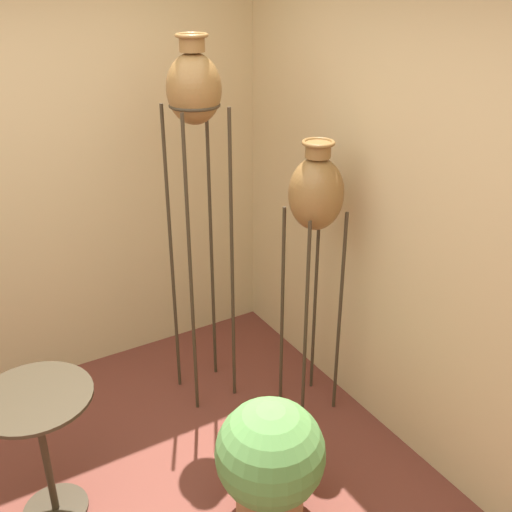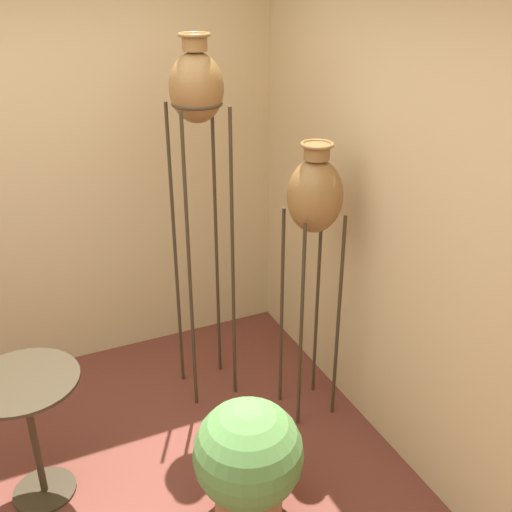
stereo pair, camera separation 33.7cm
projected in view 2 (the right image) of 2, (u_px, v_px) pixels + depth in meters
wall_back at (13, 174)px, 3.56m from camera, size 7.35×0.06×2.70m
wall_right at (430, 229)px, 2.80m from camera, size 0.06×7.35×2.70m
vase_stand_tall at (197, 102)px, 3.12m from camera, size 0.29×0.29×2.16m
vase_stand_medium at (315, 201)px, 3.14m from camera, size 0.30×0.30×1.66m
side_table at (29, 412)px, 2.88m from camera, size 0.53×0.53×0.71m
potted_plant at (248, 460)px, 2.81m from camera, size 0.52×0.52×0.66m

